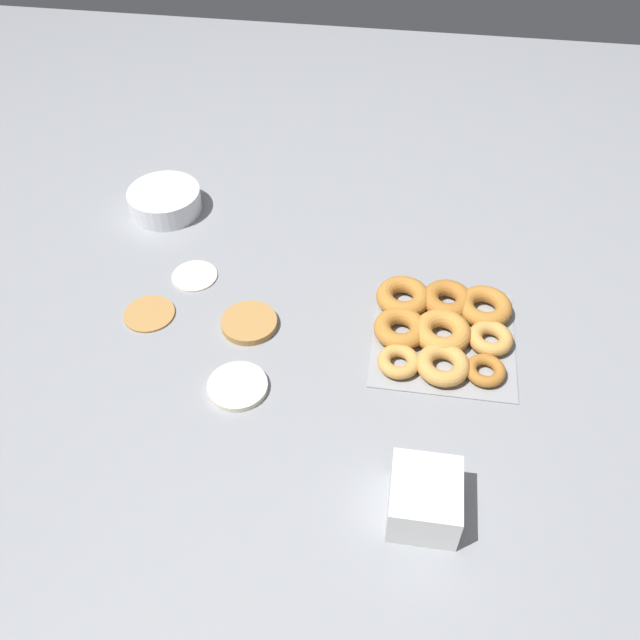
% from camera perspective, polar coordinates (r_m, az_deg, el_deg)
% --- Properties ---
extents(ground_plane, '(3.00, 3.00, 0.00)m').
position_cam_1_polar(ground_plane, '(1.40, -5.27, -1.16)').
color(ground_plane, gray).
extents(pancake_0, '(0.12, 0.12, 0.01)m').
position_cam_1_polar(pancake_0, '(1.31, -6.95, -5.56)').
color(pancake_0, silver).
rests_on(pancake_0, ground_plane).
extents(pancake_1, '(0.12, 0.12, 0.02)m').
position_cam_1_polar(pancake_1, '(1.41, -5.99, -0.24)').
color(pancake_1, '#B27F42').
rests_on(pancake_1, ground_plane).
extents(pancake_2, '(0.11, 0.11, 0.01)m').
position_cam_1_polar(pancake_2, '(1.47, -14.20, 0.58)').
color(pancake_2, '#B27F42').
rests_on(pancake_2, ground_plane).
extents(pancake_3, '(0.10, 0.10, 0.01)m').
position_cam_1_polar(pancake_3, '(1.54, -10.52, 3.72)').
color(pancake_3, beige).
rests_on(pancake_3, ground_plane).
extents(donut_tray, '(0.29, 0.29, 0.04)m').
position_cam_1_polar(donut_tray, '(1.40, 10.15, -0.57)').
color(donut_tray, '#93969B').
rests_on(donut_tray, ground_plane).
extents(batter_bowl, '(0.18, 0.18, 0.06)m').
position_cam_1_polar(batter_bowl, '(1.73, -12.93, 9.77)').
color(batter_bowl, white).
rests_on(batter_bowl, ground_plane).
extents(container_stack, '(0.12, 0.11, 0.09)m').
position_cam_1_polar(container_stack, '(1.14, 8.78, -14.66)').
color(container_stack, white).
rests_on(container_stack, ground_plane).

